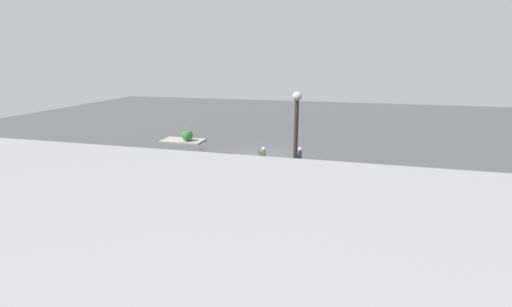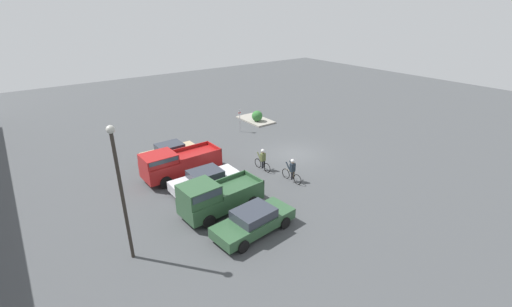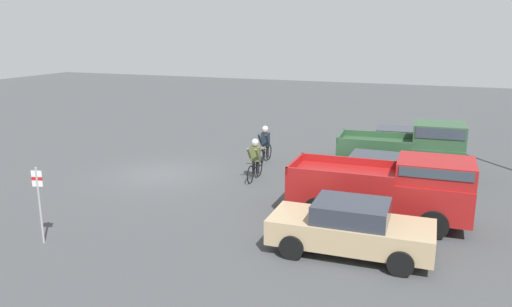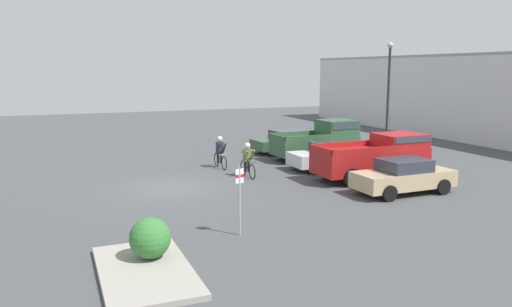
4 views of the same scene
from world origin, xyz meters
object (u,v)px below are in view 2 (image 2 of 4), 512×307
pickup_truck_0 (215,196)px  sedan_1 (206,180)px  sedan_0 (254,221)px  pickup_truck_1 (177,163)px  cyclist_0 (263,159)px  cyclist_1 (292,170)px  lamppost (120,185)px  shrub (257,116)px  fire_lane_sign (240,118)px  sedan_2 (170,153)px

pickup_truck_0 → sedan_1: bearing=-17.9°
sedan_0 → pickup_truck_1: (8.39, 0.53, 0.40)m
pickup_truck_0 → cyclist_0: size_ratio=2.82×
cyclist_1 → lamppost: bearing=96.1°
cyclist_1 → shrub: cyclist_1 is taller
cyclist_1 → sedan_1: bearing=65.0°
cyclist_0 → shrub: bearing=-34.6°
sedan_1 → fire_lane_sign: 11.46m
lamppost → pickup_truck_0: bearing=-80.1°
sedan_0 → fire_lane_sign: size_ratio=2.17×
sedan_2 → cyclist_0: bearing=-138.5°
pickup_truck_0 → sedan_0: bearing=-165.1°
fire_lane_sign → lamppost: lamppost is taller
cyclist_1 → fire_lane_sign: size_ratio=0.85×
sedan_0 → sedan_1: (5.60, -0.17, -0.00)m
pickup_truck_1 → shrub: bearing=-61.3°
sedan_1 → pickup_truck_0: bearing=162.1°
fire_lane_sign → shrub: 3.33m
sedan_1 → cyclist_0: 4.83m
cyclist_0 → shrub: (9.17, -6.33, -0.16)m
sedan_2 → cyclist_1: (-8.10, -5.38, 0.13)m
pickup_truck_1 → fire_lane_sign: (5.24, -8.85, 0.24)m
sedan_0 → cyclist_0: cyclist_0 is taller
sedan_2 → pickup_truck_0: bearing=174.0°
sedan_0 → fire_lane_sign: 15.98m
cyclist_1 → cyclist_0: bearing=11.5°
sedan_0 → lamppost: size_ratio=0.71×
cyclist_0 → cyclist_1: bearing=-168.5°
sedan_1 → fire_lane_sign: size_ratio=2.08×
sedan_2 → cyclist_1: size_ratio=2.29×
cyclist_1 → pickup_truck_1: bearing=48.8°
lamppost → shrub: lamppost is taller
sedan_0 → cyclist_0: bearing=-41.1°
cyclist_1 → fire_lane_sign: fire_lane_sign is taller
sedan_0 → lamppost: (1.87, 5.91, 3.25)m
pickup_truck_0 → shrub: 17.11m
pickup_truck_0 → fire_lane_sign: size_ratio=2.28×
sedan_0 → pickup_truck_1: size_ratio=0.87×
sedan_1 → sedan_2: sedan_2 is taller
cyclist_1 → fire_lane_sign: bearing=-14.8°
sedan_0 → cyclist_0: 7.60m
cyclist_0 → cyclist_1: cyclist_1 is taller
pickup_truck_1 → lamppost: 8.93m
cyclist_1 → shrub: (11.80, -5.80, -0.16)m
sedan_1 → lamppost: size_ratio=0.68×
pickup_truck_1 → shrub: pickup_truck_1 is taller
pickup_truck_0 → cyclist_1: 6.28m
pickup_truck_0 → fire_lane_sign: 14.14m
sedan_1 → fire_lane_sign: (8.03, -8.15, 0.64)m
sedan_1 → lamppost: lamppost is taller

